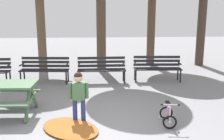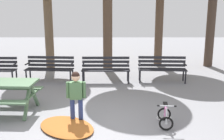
{
  "view_description": "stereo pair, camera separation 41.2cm",
  "coord_description": "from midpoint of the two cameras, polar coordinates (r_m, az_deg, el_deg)",
  "views": [
    {
      "loc": [
        0.17,
        -5.2,
        2.47
      ],
      "look_at": [
        0.61,
        1.88,
        0.85
      ],
      "focal_mm": 43.99,
      "sensor_mm": 36.0,
      "label": 1
    },
    {
      "loc": [
        0.58,
        -5.21,
        2.47
      ],
      "look_at": [
        0.61,
        1.88,
        0.85
      ],
      "focal_mm": 43.99,
      "sensor_mm": 36.0,
      "label": 2
    }
  ],
  "objects": [
    {
      "name": "park_bench_right",
      "position": [
        9.2,
        -3.47,
        0.55
      ],
      "size": [
        1.6,
        0.46,
        0.85
      ],
      "color": "#232328",
      "rests_on": "ground"
    },
    {
      "name": "park_bench_far_right",
      "position": [
        9.46,
        8.15,
        0.78
      ],
      "size": [
        1.62,
        0.54,
        0.85
      ],
      "color": "#232328",
      "rests_on": "ground"
    },
    {
      "name": "park_bench_left",
      "position": [
        9.47,
        -15.0,
        0.48
      ],
      "size": [
        1.63,
        0.58,
        0.85
      ],
      "color": "#232328",
      "rests_on": "ground"
    },
    {
      "name": "child_standing",
      "position": [
        6.01,
        -8.91,
        -4.72
      ],
      "size": [
        0.43,
        0.19,
        1.13
      ],
      "color": "navy",
      "rests_on": "ground"
    },
    {
      "name": "ground",
      "position": [
        5.77,
        -7.09,
        -12.57
      ],
      "size": [
        36.0,
        36.0,
        0.0
      ],
      "primitive_type": "plane",
      "color": "gray"
    },
    {
      "name": "leaf_pile",
      "position": [
        5.9,
        -10.69,
        -11.76
      ],
      "size": [
        1.62,
        1.62,
        0.07
      ],
      "primitive_type": "ellipsoid",
      "rotation": [
        0.0,
        0.0,
        2.35
      ],
      "color": "#9E5623",
      "rests_on": "ground"
    },
    {
      "name": "kids_bicycle",
      "position": [
        6.08,
        9.63,
        -9.24
      ],
      "size": [
        0.41,
        0.59,
        0.54
      ],
      "color": "black",
      "rests_on": "ground"
    }
  ]
}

